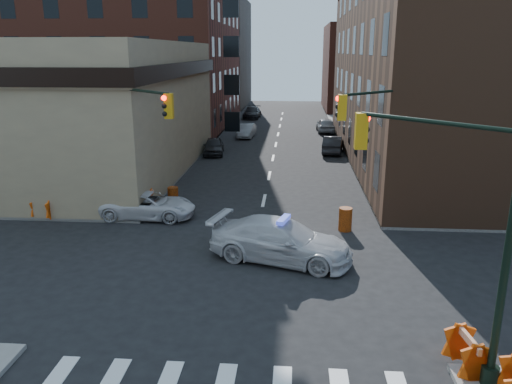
% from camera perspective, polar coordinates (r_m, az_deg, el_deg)
% --- Properties ---
extents(ground, '(140.00, 140.00, 0.00)m').
position_cam_1_polar(ground, '(19.68, -0.91, -9.41)').
color(ground, black).
rests_on(ground, ground).
extents(sidewalk_nw, '(34.00, 54.50, 0.15)m').
position_cam_1_polar(sidewalk_nw, '(56.79, -21.54, 6.32)').
color(sidewalk_nw, gray).
rests_on(sidewalk_nw, ground).
extents(sidewalk_ne, '(34.00, 54.50, 0.15)m').
position_cam_1_polar(sidewalk_ne, '(55.42, 27.11, 5.47)').
color(sidewalk_ne, gray).
rests_on(sidewalk_ne, ground).
extents(bank_building, '(22.00, 22.00, 9.00)m').
position_cam_1_polar(bank_building, '(39.18, -24.39, 8.75)').
color(bank_building, '#978563').
rests_on(bank_building, ground).
extents(apartment_block, '(25.00, 25.00, 24.00)m').
position_cam_1_polar(apartment_block, '(61.25, -15.67, 18.66)').
color(apartment_block, '#5E291D').
rests_on(apartment_block, ground).
extents(commercial_row_ne, '(14.00, 34.00, 14.00)m').
position_cam_1_polar(commercial_row_ne, '(41.81, 20.67, 12.94)').
color(commercial_row_ne, '#533321').
rests_on(commercial_row_ne, ground).
extents(filler_nw, '(20.00, 18.00, 16.00)m').
position_cam_1_polar(filler_nw, '(81.66, -8.39, 15.40)').
color(filler_nw, brown).
rests_on(filler_nw, ground).
extents(filler_ne, '(16.00, 16.00, 12.00)m').
position_cam_1_polar(filler_ne, '(76.76, 14.05, 13.59)').
color(filler_ne, '#5E291D').
rests_on(filler_ne, ground).
extents(signal_pole_se, '(5.40, 5.27, 8.00)m').
position_cam_1_polar(signal_pole_se, '(13.50, 23.07, -1.73)').
color(signal_pole_se, black).
rests_on(signal_pole_se, sidewalk_se).
extents(signal_pole_nw, '(3.58, 3.67, 8.00)m').
position_cam_1_polar(signal_pole_nw, '(24.59, -13.55, 5.91)').
color(signal_pole_nw, black).
rests_on(signal_pole_nw, sidewalk_nw).
extents(signal_pole_ne, '(3.67, 3.58, 8.00)m').
position_cam_1_polar(signal_pole_ne, '(23.79, 14.48, 5.52)').
color(signal_pole_ne, black).
rests_on(signal_pole_ne, sidewalk_ne).
extents(tree_ne_near, '(3.00, 3.00, 4.85)m').
position_cam_1_polar(tree_ne_near, '(44.38, 12.08, 9.15)').
color(tree_ne_near, black).
rests_on(tree_ne_near, sidewalk_ne).
extents(tree_ne_far, '(3.00, 3.00, 4.85)m').
position_cam_1_polar(tree_ne_far, '(52.28, 10.96, 10.17)').
color(tree_ne_far, black).
rests_on(tree_ne_far, sidewalk_ne).
extents(police_car, '(6.36, 3.96, 1.72)m').
position_cam_1_polar(police_car, '(20.68, 2.86, -5.55)').
color(police_car, silver).
rests_on(police_car, ground).
extents(pickup, '(4.87, 2.29, 1.35)m').
position_cam_1_polar(pickup, '(26.47, -12.20, -1.49)').
color(pickup, silver).
rests_on(pickup, ground).
extents(parked_car_wnear, '(2.05, 4.19, 1.37)m').
position_cam_1_polar(parked_car_wnear, '(42.12, -4.87, 5.24)').
color(parked_car_wnear, black).
rests_on(parked_car_wnear, ground).
extents(parked_car_wfar, '(1.71, 4.07, 1.31)m').
position_cam_1_polar(parked_car_wfar, '(50.42, -1.08, 7.00)').
color(parked_car_wfar, '#93979B').
rests_on(parked_car_wfar, ground).
extents(parked_car_wdeep, '(2.19, 5.02, 1.44)m').
position_cam_1_polar(parked_car_wdeep, '(65.10, -0.45, 9.06)').
color(parked_car_wdeep, black).
rests_on(parked_car_wdeep, ground).
extents(parked_car_enear, '(2.09, 4.52, 1.43)m').
position_cam_1_polar(parked_car_enear, '(43.09, 8.77, 5.39)').
color(parked_car_enear, black).
rests_on(parked_car_enear, ground).
extents(parked_car_efar, '(1.95, 4.52, 1.52)m').
position_cam_1_polar(parked_car_efar, '(54.23, 7.96, 7.59)').
color(parked_car_efar, '#96989E').
rests_on(parked_car_efar, ground).
extents(pedestrian_a, '(0.87, 0.81, 2.00)m').
position_cam_1_polar(pedestrian_a, '(26.58, -16.83, -0.68)').
color(pedestrian_a, black).
rests_on(pedestrian_a, sidewalk_nw).
extents(pedestrian_b, '(1.05, 0.90, 1.88)m').
position_cam_1_polar(pedestrian_b, '(27.99, -23.31, -0.61)').
color(pedestrian_b, black).
rests_on(pedestrian_b, sidewalk_nw).
extents(pedestrian_c, '(1.22, 0.90, 1.92)m').
position_cam_1_polar(pedestrian_c, '(30.78, -24.22, 0.73)').
color(pedestrian_c, '#1E212E').
rests_on(pedestrian_c, sidewalk_nw).
extents(barrel_road, '(0.83, 0.83, 1.14)m').
position_cam_1_polar(barrel_road, '(24.45, 10.17, -3.09)').
color(barrel_road, '#CD4E09').
rests_on(barrel_road, ground).
extents(barrel_bank, '(0.69, 0.69, 1.05)m').
position_cam_1_polar(barrel_bank, '(28.37, -9.45, -0.49)').
color(barrel_bank, red).
rests_on(barrel_bank, ground).
extents(barricade_se_a, '(0.83, 1.41, 1.00)m').
position_cam_1_polar(barricade_se_a, '(15.06, 22.97, -16.50)').
color(barricade_se_a, '#E0410A').
rests_on(barricade_se_a, sidewalk_se).
extents(barricade_nw_a, '(1.41, 0.84, 1.00)m').
position_cam_1_polar(barricade_nw_a, '(27.79, -12.89, -0.75)').
color(barricade_nw_a, '#D55B0A').
rests_on(barricade_nw_a, sidewalk_nw).
extents(barricade_nw_b, '(1.30, 0.83, 0.91)m').
position_cam_1_polar(barricade_nw_b, '(27.78, -23.12, -1.76)').
color(barricade_nw_b, '#C54E09').
rests_on(barricade_nw_b, sidewalk_nw).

